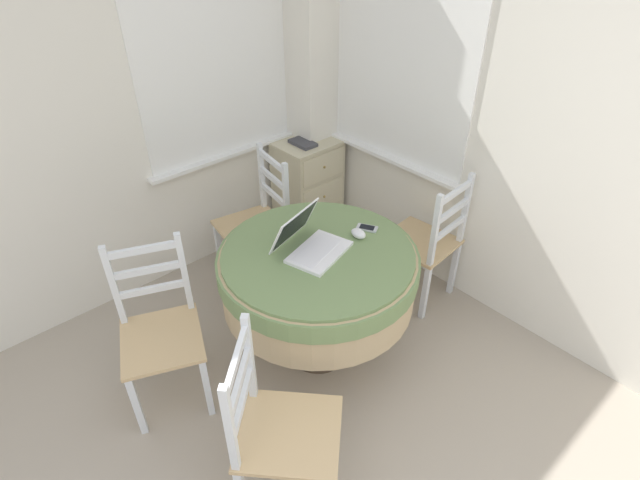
# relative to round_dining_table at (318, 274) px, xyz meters

# --- Properties ---
(corner_room_shell) EXTENTS (4.44, 4.62, 2.55)m
(corner_room_shell) POSITION_rel_round_dining_table_xyz_m (0.18, 0.27, 0.68)
(corner_room_shell) COLOR white
(corner_room_shell) RESTS_ON ground_plane
(round_dining_table) EXTENTS (1.07, 1.07, 0.74)m
(round_dining_table) POSITION_rel_round_dining_table_xyz_m (0.00, 0.00, 0.00)
(round_dining_table) COLOR #4C3D2D
(round_dining_table) RESTS_ON ground_plane
(laptop) EXTENTS (0.40, 0.39, 0.22)m
(laptop) POSITION_rel_round_dining_table_xyz_m (-0.02, 0.04, 0.19)
(laptop) COLOR white
(laptop) RESTS_ON round_dining_table
(computer_mouse) EXTENTS (0.06, 0.09, 0.05)m
(computer_mouse) POSITION_rel_round_dining_table_xyz_m (0.25, -0.05, 0.17)
(computer_mouse) COLOR white
(computer_mouse) RESTS_ON round_dining_table
(cell_phone) EXTENTS (0.11, 0.13, 0.01)m
(cell_phone) POSITION_rel_round_dining_table_xyz_m (0.35, -0.02, 0.15)
(cell_phone) COLOR #B2B7BC
(cell_phone) RESTS_ON round_dining_table
(dining_chair_near_back_window) EXTENTS (0.49, 0.46, 0.92)m
(dining_chair_near_back_window) POSITION_rel_round_dining_table_xyz_m (0.19, 0.83, -0.16)
(dining_chair_near_back_window) COLOR tan
(dining_chair_near_back_window) RESTS_ON ground_plane
(dining_chair_near_right_window) EXTENTS (0.43, 0.45, 0.92)m
(dining_chair_near_right_window) POSITION_rel_round_dining_table_xyz_m (0.85, -0.08, -0.16)
(dining_chair_near_right_window) COLOR tan
(dining_chair_near_right_window) RESTS_ON ground_plane
(dining_chair_camera_near) EXTENTS (0.58, 0.58, 0.92)m
(dining_chair_camera_near) POSITION_rel_round_dining_table_xyz_m (-0.68, -0.51, -0.16)
(dining_chair_camera_near) COLOR tan
(dining_chair_camera_near) RESTS_ON ground_plane
(dining_chair_left_flank) EXTENTS (0.53, 0.55, 0.92)m
(dining_chair_left_flank) POSITION_rel_round_dining_table_xyz_m (-0.78, 0.34, -0.16)
(dining_chair_left_flank) COLOR tan
(dining_chair_left_flank) RESTS_ON ground_plane
(corner_cabinet) EXTENTS (0.47, 0.40, 0.76)m
(corner_cabinet) POSITION_rel_round_dining_table_xyz_m (0.84, 1.06, -0.22)
(corner_cabinet) COLOR beige
(corner_cabinet) RESTS_ON ground_plane
(book_on_cabinet) EXTENTS (0.12, 0.20, 0.02)m
(book_on_cabinet) POSITION_rel_round_dining_table_xyz_m (0.78, 1.03, 0.18)
(book_on_cabinet) COLOR #3F3F44
(book_on_cabinet) RESTS_ON corner_cabinet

